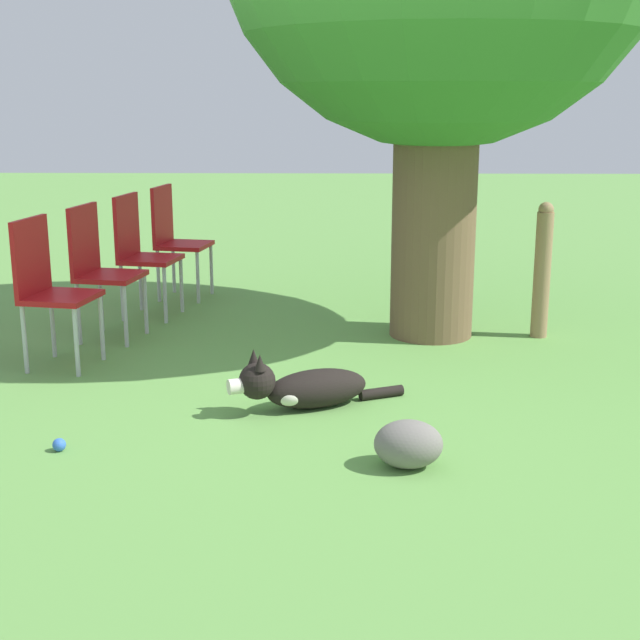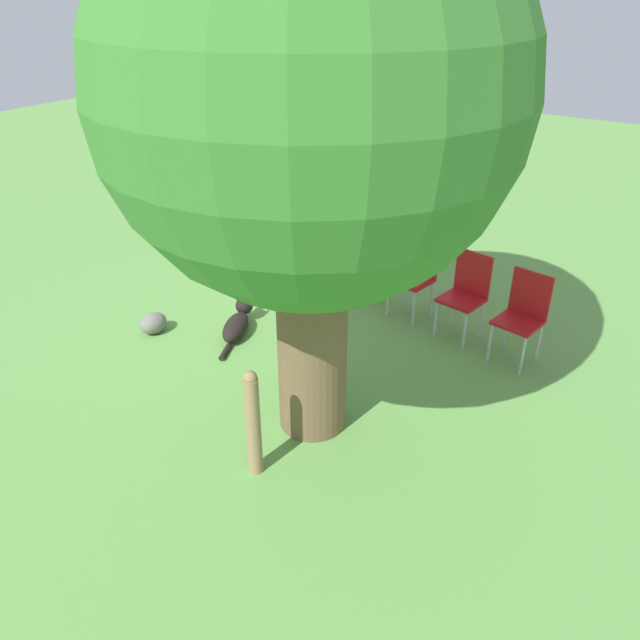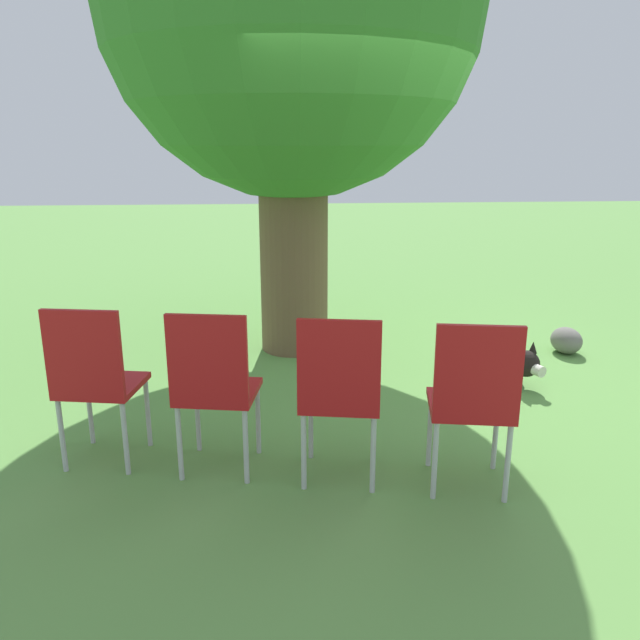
% 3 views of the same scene
% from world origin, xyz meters
% --- Properties ---
extents(ground_plane, '(30.00, 30.00, 0.00)m').
position_xyz_m(ground_plane, '(0.00, 0.00, 0.00)').
color(ground_plane, '#609947').
extents(oak_tree, '(3.16, 3.16, 4.54)m').
position_xyz_m(oak_tree, '(0.51, 0.90, 2.91)').
color(oak_tree, brown).
rests_on(oak_tree, ground_plane).
extents(dog, '(1.03, 0.52, 0.37)m').
position_xyz_m(dog, '(-0.39, -0.75, 0.13)').
color(dog, black).
rests_on(dog, ground_plane).
extents(fence_post, '(0.12, 0.12, 1.01)m').
position_xyz_m(fence_post, '(1.32, 0.86, 0.51)').
color(fence_post, '#937551').
rests_on(fence_post, ground_plane).
extents(red_chair_0, '(0.49, 0.51, 0.99)m').
position_xyz_m(red_chair_0, '(-2.09, 0.06, 0.57)').
color(red_chair_0, '#B21419').
rests_on(red_chair_0, ground_plane).
extents(red_chair_1, '(0.49, 0.51, 0.99)m').
position_xyz_m(red_chair_1, '(-1.94, 0.75, 0.57)').
color(red_chair_1, '#B21419').
rests_on(red_chair_1, ground_plane).
extents(red_chair_2, '(0.49, 0.51, 0.99)m').
position_xyz_m(red_chair_2, '(-1.78, 1.45, 0.57)').
color(red_chair_2, '#B21419').
rests_on(red_chair_2, ground_plane).
extents(red_chair_3, '(0.49, 0.51, 0.99)m').
position_xyz_m(red_chair_3, '(-1.63, 2.14, 0.57)').
color(red_chair_3, '#B21419').
rests_on(red_chair_3, ground_plane).
extents(tennis_ball, '(0.07, 0.07, 0.07)m').
position_xyz_m(tennis_ball, '(-1.61, -1.41, 0.03)').
color(tennis_ball, blue).
rests_on(tennis_ball, ground_plane).
extents(garden_rock, '(0.34, 0.26, 0.24)m').
position_xyz_m(garden_rock, '(0.15, -1.57, 0.12)').
color(garden_rock, slate).
rests_on(garden_rock, ground_plane).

